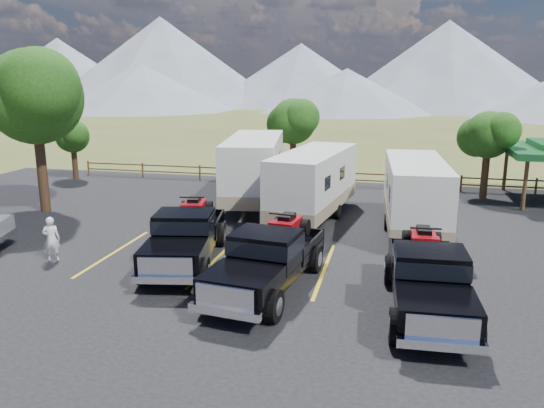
% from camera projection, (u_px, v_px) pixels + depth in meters
% --- Properties ---
extents(ground, '(320.00, 320.00, 0.00)m').
position_uv_depth(ground, '(235.00, 314.00, 14.94)').
color(ground, '#4F5925').
rests_on(ground, ground).
extents(asphalt_lot, '(44.00, 34.00, 0.04)m').
position_uv_depth(asphalt_lot, '(261.00, 276.00, 17.78)').
color(asphalt_lot, black).
rests_on(asphalt_lot, ground).
extents(stall_lines, '(12.12, 5.50, 0.01)m').
position_uv_depth(stall_lines, '(268.00, 265.00, 18.72)').
color(stall_lines, gold).
rests_on(stall_lines, asphalt_lot).
extents(tree_big_nw, '(5.54, 5.18, 7.84)m').
position_uv_depth(tree_big_nw, '(34.00, 97.00, 24.93)').
color(tree_big_nw, black).
rests_on(tree_big_nw, ground).
extents(tree_ne_a, '(3.11, 2.92, 4.76)m').
position_uv_depth(tree_ne_a, '(488.00, 135.00, 28.27)').
color(tree_ne_a, black).
rests_on(tree_ne_a, ground).
extents(tree_north, '(3.46, 3.24, 5.25)m').
position_uv_depth(tree_north, '(293.00, 122.00, 32.50)').
color(tree_north, black).
rests_on(tree_north, ground).
extents(tree_nw_small, '(2.59, 2.43, 3.85)m').
position_uv_depth(tree_nw_small, '(72.00, 137.00, 33.92)').
color(tree_nw_small, black).
rests_on(tree_nw_small, ground).
extents(rail_fence, '(36.12, 0.12, 1.00)m').
position_uv_depth(rail_fence, '(356.00, 178.00, 31.88)').
color(rail_fence, brown).
rests_on(rail_fence, ground).
extents(mountain_range, '(209.00, 71.00, 20.00)m').
position_uv_depth(mountain_range, '(343.00, 70.00, 115.14)').
color(mountain_range, slate).
rests_on(mountain_range, ground).
extents(rig_left, '(3.17, 6.62, 2.12)m').
position_uv_depth(rig_left, '(186.00, 234.00, 18.81)').
color(rig_left, black).
rests_on(rig_left, asphalt_lot).
extents(rig_center, '(2.88, 6.55, 2.12)m').
position_uv_depth(rig_center, '(269.00, 257.00, 16.45)').
color(rig_center, black).
rests_on(rig_center, asphalt_lot).
extents(rig_right, '(2.46, 6.37, 2.09)m').
position_uv_depth(rig_right, '(428.00, 277.00, 14.89)').
color(rig_right, black).
rests_on(rig_right, asphalt_lot).
extents(trailer_left, '(3.79, 9.99, 3.45)m').
position_uv_depth(trailer_left, '(254.00, 169.00, 27.43)').
color(trailer_left, silver).
rests_on(trailer_left, asphalt_lot).
extents(trailer_center, '(3.38, 9.13, 3.16)m').
position_uv_depth(trailer_center, '(313.00, 184.00, 24.56)').
color(trailer_center, silver).
rests_on(trailer_center, asphalt_lot).
extents(trailer_right, '(2.70, 8.89, 3.08)m').
position_uv_depth(trailer_right, '(415.00, 195.00, 22.28)').
color(trailer_right, silver).
rests_on(trailer_right, asphalt_lot).
extents(person_a, '(0.70, 0.59, 1.63)m').
position_uv_depth(person_a, '(51.00, 239.00, 18.98)').
color(person_a, white).
rests_on(person_a, asphalt_lot).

